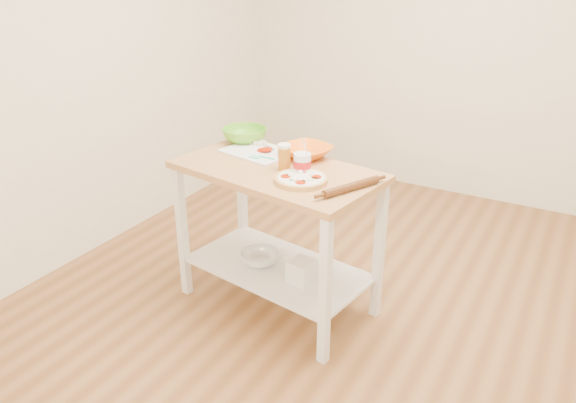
% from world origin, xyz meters
% --- Properties ---
extents(room_shell, '(4.04, 4.54, 2.74)m').
position_xyz_m(room_shell, '(0.00, 0.00, 1.35)').
color(room_shell, '#946236').
rests_on(room_shell, ground).
extents(prep_island, '(1.24, 0.80, 0.90)m').
position_xyz_m(prep_island, '(-0.46, -0.05, 0.65)').
color(prep_island, tan).
rests_on(prep_island, ground).
extents(pizza, '(0.28, 0.28, 0.05)m').
position_xyz_m(pizza, '(-0.25, -0.16, 0.92)').
color(pizza, '#E3AF60').
rests_on(pizza, prep_island).
extents(cutting_board, '(0.45, 0.37, 0.04)m').
position_xyz_m(cutting_board, '(-0.69, 0.12, 0.91)').
color(cutting_board, white).
rests_on(cutting_board, prep_island).
extents(spatula, '(0.15, 0.05, 0.01)m').
position_xyz_m(spatula, '(-0.61, 0.02, 0.92)').
color(spatula, '#55DAB9').
rests_on(spatula, cutting_board).
extents(knife, '(0.25, 0.13, 0.01)m').
position_xyz_m(knife, '(-0.77, 0.24, 0.92)').
color(knife, silver).
rests_on(knife, cutting_board).
extents(orange_bowl, '(0.36, 0.36, 0.07)m').
position_xyz_m(orange_bowl, '(-0.40, 0.19, 0.93)').
color(orange_bowl, orange).
rests_on(orange_bowl, prep_island).
extents(green_bowl, '(0.38, 0.38, 0.09)m').
position_xyz_m(green_bowl, '(-0.88, 0.26, 0.94)').
color(green_bowl, '#5FB325').
rests_on(green_bowl, prep_island).
extents(beer_pint, '(0.07, 0.07, 0.15)m').
position_xyz_m(beer_pint, '(-0.42, -0.05, 0.97)').
color(beer_pint, '#BC711B').
rests_on(beer_pint, prep_island).
extents(yogurt_tub, '(0.10, 0.10, 0.21)m').
position_xyz_m(yogurt_tub, '(-0.30, -0.06, 0.96)').
color(yogurt_tub, white).
rests_on(yogurt_tub, prep_island).
extents(rolling_pin, '(0.19, 0.34, 0.04)m').
position_xyz_m(rolling_pin, '(0.03, -0.14, 0.92)').
color(rolling_pin, '#5F3315').
rests_on(rolling_pin, prep_island).
extents(shelf_glass_bowl, '(0.25, 0.25, 0.07)m').
position_xyz_m(shelf_glass_bowl, '(-0.58, -0.07, 0.30)').
color(shelf_glass_bowl, silver).
rests_on(shelf_glass_bowl, prep_island).
extents(shelf_bin, '(0.15, 0.15, 0.13)m').
position_xyz_m(shelf_bin, '(-0.26, -0.12, 0.33)').
color(shelf_bin, white).
rests_on(shelf_bin, prep_island).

